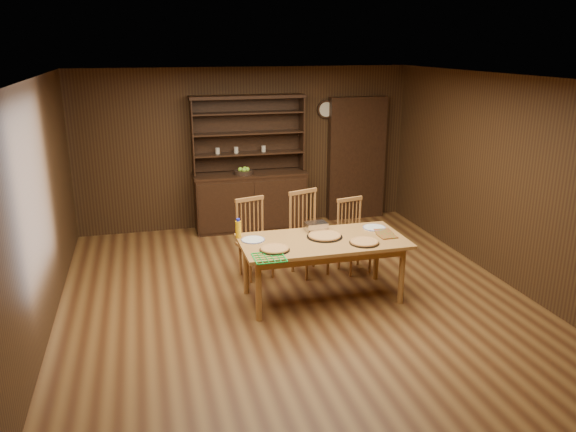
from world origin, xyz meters
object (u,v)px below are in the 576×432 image
object	(u,v)px
china_hutch	(250,193)
juice_bottle	(238,229)
dining_table	(323,246)
chair_center	(307,230)
chair_left	(253,235)
chair_right	(352,233)

from	to	relation	value
china_hutch	juice_bottle	bearing A→B (deg)	-103.91
china_hutch	dining_table	size ratio (longest dim) A/B	1.12
dining_table	chair_center	bearing A→B (deg)	86.05
chair_left	juice_bottle	world-z (taller)	chair_left
chair_center	juice_bottle	xyz separation A→B (m)	(-1.01, -0.53, 0.27)
china_hutch	chair_center	bearing A→B (deg)	-79.47
dining_table	chair_left	world-z (taller)	chair_left
china_hutch	chair_right	world-z (taller)	china_hutch
chair_left	chair_center	world-z (taller)	chair_center
china_hutch	chair_left	world-z (taller)	china_hutch
china_hutch	chair_right	size ratio (longest dim) A/B	2.20
chair_left	chair_center	bearing A→B (deg)	-21.27
dining_table	china_hutch	bearing A→B (deg)	96.28
china_hutch	chair_center	distance (m)	2.05
chair_right	juice_bottle	xyz separation A→B (m)	(-1.62, -0.45, 0.34)
dining_table	chair_right	xyz separation A→B (m)	(0.67, 0.77, -0.15)
dining_table	chair_left	size ratio (longest dim) A/B	1.86
chair_left	dining_table	bearing A→B (deg)	-70.29
dining_table	chair_left	bearing A→B (deg)	125.05
china_hutch	chair_right	bearing A→B (deg)	-64.72
china_hutch	chair_left	distance (m)	1.97
chair_left	juice_bottle	distance (m)	0.74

